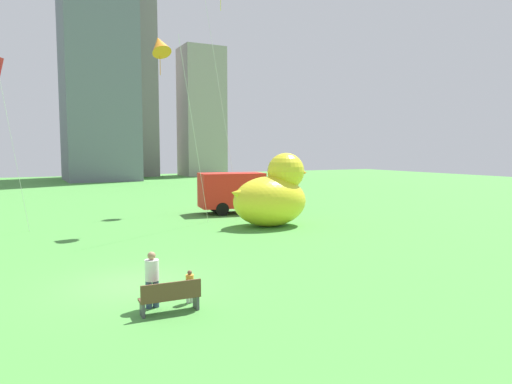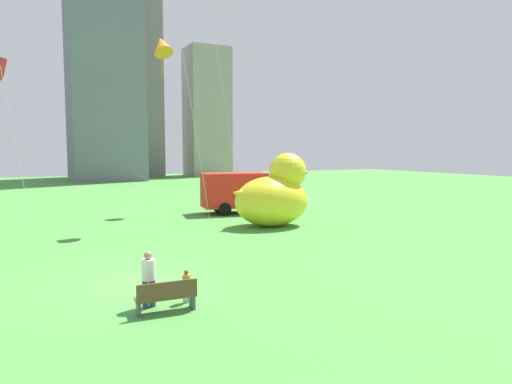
{
  "view_description": "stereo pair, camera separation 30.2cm",
  "coord_description": "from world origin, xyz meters",
  "views": [
    {
      "loc": [
        -3.32,
        -15.44,
        4.46
      ],
      "look_at": [
        5.97,
        2.54,
        2.64
      ],
      "focal_mm": 32.76,
      "sensor_mm": 36.0,
      "label": 1
    },
    {
      "loc": [
        -3.05,
        -15.58,
        4.46
      ],
      "look_at": [
        5.97,
        2.54,
        2.64
      ],
      "focal_mm": 32.76,
      "sensor_mm": 36.0,
      "label": 2
    }
  ],
  "objects": [
    {
      "name": "box_truck",
      "position": [
        10.88,
        14.39,
        1.45
      ],
      "size": [
        6.45,
        3.23,
        2.85
      ],
      "color": "red",
      "rests_on": "ground"
    },
    {
      "name": "giant_inflatable_duck",
      "position": [
        10.05,
        8.31,
        1.83
      ],
      "size": [
        5.18,
        3.33,
        4.3
      ],
      "color": "yellow",
      "rests_on": "ground"
    },
    {
      "name": "ground_plane",
      "position": [
        0.0,
        0.0,
        0.0
      ],
      "size": [
        140.0,
        140.0,
        0.0
      ],
      "primitive_type": "plane",
      "color": "#49913D"
    },
    {
      "name": "person_adult",
      "position": [
        -0.01,
        -2.62,
        0.89
      ],
      "size": [
        0.4,
        0.4,
        1.61
      ],
      "color": "#38476B",
      "rests_on": "ground"
    },
    {
      "name": "person_child",
      "position": [
        1.08,
        -2.71,
        0.54
      ],
      "size": [
        0.24,
        0.24,
        0.98
      ],
      "color": "silver",
      "rests_on": "ground"
    },
    {
      "name": "park_bench",
      "position": [
        0.31,
        -3.31,
        0.48
      ],
      "size": [
        1.68,
        0.51,
        0.9
      ],
      "color": "brown",
      "rests_on": "ground"
    },
    {
      "name": "kite_orange",
      "position": [
        4.33,
        11.33,
        10.43
      ],
      "size": [
        3.57,
        3.75,
        11.21
      ],
      "color": "silver",
      "rests_on": "ground"
    },
    {
      "name": "city_skyline",
      "position": [
        8.53,
        60.84,
        17.5
      ],
      "size": [
        48.78,
        18.64,
        41.74
      ],
      "color": "gray",
      "rests_on": "ground"
    }
  ]
}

